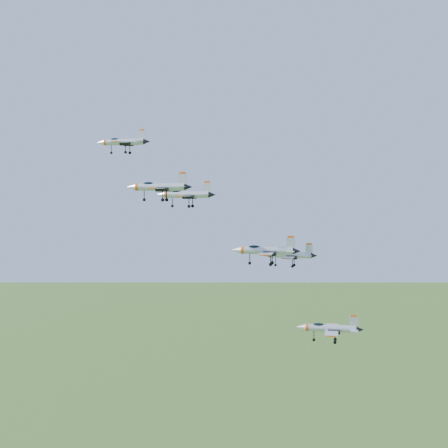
# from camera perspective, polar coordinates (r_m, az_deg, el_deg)

# --- Properties ---
(jet_lead) EXTENTS (13.60, 11.35, 3.64)m
(jet_lead) POSITION_cam_1_polar(r_m,az_deg,el_deg) (150.16, -9.26, 7.42)
(jet_lead) COLOR #B8BDC6
(jet_left_high) EXTENTS (13.75, 11.48, 3.68)m
(jet_left_high) POSITION_cam_1_polar(r_m,az_deg,el_deg) (136.13, -3.58, 2.71)
(jet_left_high) COLOR #B8BDC6
(jet_right_high) EXTENTS (13.75, 11.41, 3.67)m
(jet_right_high) POSITION_cam_1_polar(r_m,az_deg,el_deg) (123.29, -6.02, 3.40)
(jet_right_high) COLOR #B8BDC6
(jet_left_low) EXTENTS (12.65, 10.56, 3.38)m
(jet_left_low) POSITION_cam_1_polar(r_m,az_deg,el_deg) (136.31, 5.87, -2.81)
(jet_left_low) COLOR #B8BDC6
(jet_right_low) EXTENTS (13.60, 11.24, 3.64)m
(jet_right_low) POSITION_cam_1_polar(r_m,az_deg,el_deg) (119.93, 3.75, -2.42)
(jet_right_low) COLOR #B8BDC6
(jet_trail) EXTENTS (13.77, 11.38, 3.68)m
(jet_trail) POSITION_cam_1_polar(r_m,az_deg,el_deg) (130.05, 9.55, -9.37)
(jet_trail) COLOR #B8BDC6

